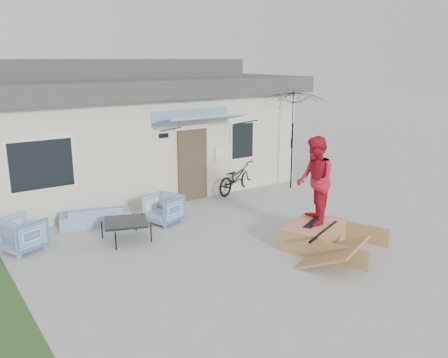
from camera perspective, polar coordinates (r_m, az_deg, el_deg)
ground at (r=10.03m, az=4.45°, el=-9.60°), size 90.00×90.00×0.00m
house at (r=16.31m, az=-13.35°, el=6.54°), size 10.80×8.49×4.10m
loveseat at (r=12.22m, az=-15.39°, el=-3.93°), size 1.79×0.93×0.67m
armchair_left at (r=11.15m, az=-23.28°, el=-5.96°), size 1.01×1.04×0.83m
armchair_right at (r=12.04m, az=-7.38°, el=-3.45°), size 0.96×0.99×0.81m
coffee_table at (r=11.10m, az=-11.77°, el=-6.15°), size 1.21×1.21×0.47m
bicycle at (r=14.59m, az=1.48°, el=0.57°), size 1.91×1.23×1.16m
patio_umbrella at (r=15.04m, az=8.31°, el=5.39°), size 2.58×2.50×2.20m
skate_ramp at (r=10.82m, az=10.88°, el=-6.58°), size 2.09×2.36×0.49m
skateboard at (r=10.75m, az=10.70°, el=-5.20°), size 0.78×0.51×0.05m
skater at (r=10.46m, az=10.96°, el=-0.04°), size 1.14×1.20×1.95m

